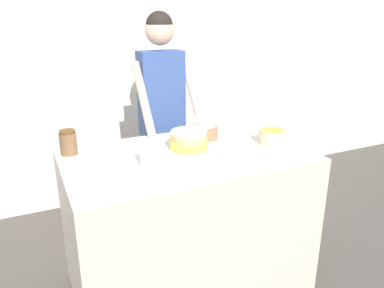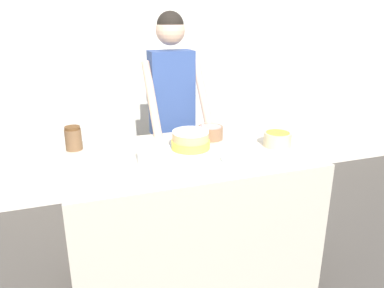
{
  "view_description": "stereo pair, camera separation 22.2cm",
  "coord_description": "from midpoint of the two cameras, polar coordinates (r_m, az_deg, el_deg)",
  "views": [
    {
      "loc": [
        -0.87,
        -1.5,
        1.76
      ],
      "look_at": [
        0.02,
        0.4,
        1.02
      ],
      "focal_mm": 35.0,
      "sensor_mm": 36.0,
      "label": 1
    },
    {
      "loc": [
        -0.66,
        -1.59,
        1.76
      ],
      "look_at": [
        0.02,
        0.4,
        1.02
      ],
      "focal_mm": 35.0,
      "sensor_mm": 36.0,
      "label": 2
    }
  ],
  "objects": [
    {
      "name": "cake",
      "position": [
        2.33,
        2.52,
        0.41
      ],
      "size": [
        0.3,
        0.3,
        0.12
      ],
      "color": "silver",
      "rests_on": "counter"
    },
    {
      "name": "wall_back",
      "position": [
        3.6,
        -6.58,
        11.83
      ],
      "size": [
        10.0,
        0.05,
        2.6
      ],
      "color": "silver",
      "rests_on": "ground_plane"
    },
    {
      "name": "counter",
      "position": [
        2.49,
        1.9,
        -11.77
      ],
      "size": [
        1.47,
        0.89,
        0.95
      ],
      "color": "beige",
      "rests_on": "ground_plane"
    },
    {
      "name": "drinking_glass",
      "position": [
        2.1,
        -4.49,
        -1.43
      ],
      "size": [
        0.06,
        0.06,
        0.13
      ],
      "color": "silver",
      "rests_on": "counter"
    },
    {
      "name": "stoneware_jar",
      "position": [
        2.41,
        -15.16,
        0.8
      ],
      "size": [
        0.1,
        0.1,
        0.15
      ],
      "color": "brown",
      "rests_on": "counter"
    },
    {
      "name": "frosting_bowl_orange",
      "position": [
        2.48,
        15.4,
        0.74
      ],
      "size": [
        0.17,
        0.17,
        0.09
      ],
      "color": "beige",
      "rests_on": "counter"
    },
    {
      "name": "ceramic_plate",
      "position": [
        2.22,
        10.28,
        -2.29
      ],
      "size": [
        0.23,
        0.23,
        0.01
      ],
      "color": "silver",
      "rests_on": "counter"
    },
    {
      "name": "person_baker",
      "position": [
        2.9,
        -0.87,
        6.61
      ],
      "size": [
        0.45,
        0.48,
        1.78
      ],
      "color": "#2D2D38",
      "rests_on": "ground_plane"
    },
    {
      "name": "frosting_bowl_pink",
      "position": [
        2.55,
        5.31,
        1.78
      ],
      "size": [
        0.17,
        0.17,
        0.17
      ],
      "color": "#936B4C",
      "rests_on": "counter"
    }
  ]
}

